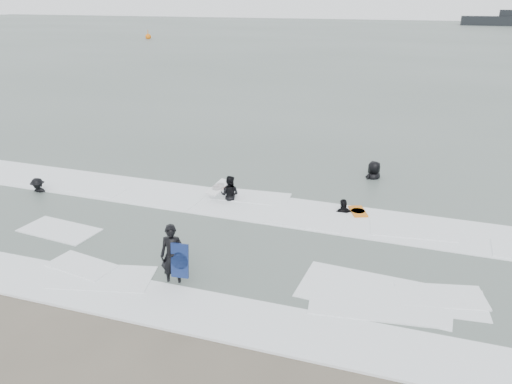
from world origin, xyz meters
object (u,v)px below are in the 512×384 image
(surfer_breaker, at_px, (39,193))
(buoy, at_px, (148,37))
(surfer_right_near, at_px, (343,214))
(surfer_right_far, at_px, (373,179))
(surfer_wading, at_px, (230,201))
(surfer_centre, at_px, (174,284))

(surfer_breaker, bearing_deg, buoy, 112.15)
(surfer_right_near, height_order, surfer_right_far, surfer_right_far)
(surfer_right_far, height_order, buoy, buoy)
(surfer_right_far, relative_size, buoy, 1.19)
(surfer_wading, relative_size, surfer_right_near, 0.91)
(surfer_right_far, bearing_deg, buoy, -98.44)
(surfer_centre, xyz_separation_m, surfer_right_near, (3.54, 6.24, 0.00))
(surfer_centre, xyz_separation_m, surfer_breaker, (-8.30, 4.21, 0.00))
(surfer_centre, distance_m, surfer_right_near, 7.18)
(surfer_wading, height_order, surfer_right_far, surfer_right_far)
(surfer_right_near, relative_size, surfer_right_far, 0.88)
(surfer_right_far, bearing_deg, surfer_wading, -5.37)
(surfer_centre, relative_size, buoy, 1.09)
(surfer_wading, relative_size, surfer_breaker, 1.05)
(surfer_wading, relative_size, buoy, 0.95)
(surfer_wading, height_order, surfer_right_near, surfer_right_near)
(surfer_breaker, height_order, surfer_right_near, surfer_right_near)
(buoy, bearing_deg, surfer_wading, -57.05)
(surfer_centre, xyz_separation_m, surfer_wading, (-0.81, 6.04, 0.00))
(surfer_breaker, distance_m, surfer_right_far, 13.82)
(surfer_centre, relative_size, surfer_right_near, 1.05)
(surfer_centre, height_order, surfer_wading, surfer_centre)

